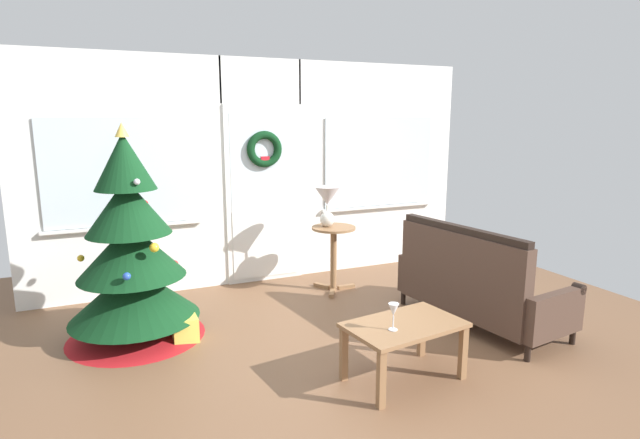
{
  "coord_description": "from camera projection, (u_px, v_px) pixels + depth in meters",
  "views": [
    {
      "loc": [
        -1.76,
        -3.55,
        1.89
      ],
      "look_at": [
        0.05,
        0.55,
        1.0
      ],
      "focal_mm": 28.57,
      "sensor_mm": 36.0,
      "label": 1
    }
  ],
  "objects": [
    {
      "name": "ground_plane",
      "position": [
        341.0,
        349.0,
        4.25
      ],
      "size": [
        6.76,
        6.76,
        0.0
      ],
      "primitive_type": "plane",
      "color": "brown"
    },
    {
      "name": "back_wall_with_door",
      "position": [
        263.0,
        172.0,
        5.87
      ],
      "size": [
        5.2,
        0.19,
        2.55
      ],
      "color": "white",
      "rests_on": "ground"
    },
    {
      "name": "christmas_tree",
      "position": [
        132.0,
        261.0,
        4.36
      ],
      "size": [
        1.17,
        1.17,
        1.86
      ],
      "color": "#4C331E",
      "rests_on": "ground"
    },
    {
      "name": "settee_sofa",
      "position": [
        474.0,
        286.0,
        4.68
      ],
      "size": [
        0.91,
        1.68,
        0.96
      ],
      "color": "black",
      "rests_on": "ground"
    },
    {
      "name": "side_table",
      "position": [
        334.0,
        246.0,
        5.6
      ],
      "size": [
        0.5,
        0.48,
        0.73
      ],
      "color": "#8E6642",
      "rests_on": "ground"
    },
    {
      "name": "table_lamp",
      "position": [
        327.0,
        201.0,
        5.51
      ],
      "size": [
        0.28,
        0.28,
        0.44
      ],
      "color": "silver",
      "rests_on": "side_table"
    },
    {
      "name": "coffee_table",
      "position": [
        404.0,
        332.0,
        3.69
      ],
      "size": [
        0.9,
        0.63,
        0.44
      ],
      "color": "#8E6642",
      "rests_on": "ground"
    },
    {
      "name": "wine_glass",
      "position": [
        394.0,
        311.0,
        3.53
      ],
      "size": [
        0.08,
        0.08,
        0.2
      ],
      "color": "silver",
      "rests_on": "coffee_table"
    },
    {
      "name": "gift_box",
      "position": [
        185.0,
        329.0,
        4.39
      ],
      "size": [
        0.21,
        0.19,
        0.21
      ],
      "primitive_type": "cube",
      "color": "#D8C64C",
      "rests_on": "ground"
    }
  ]
}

